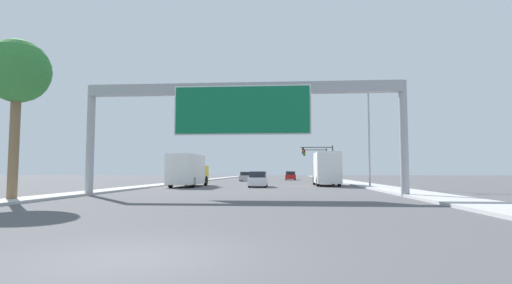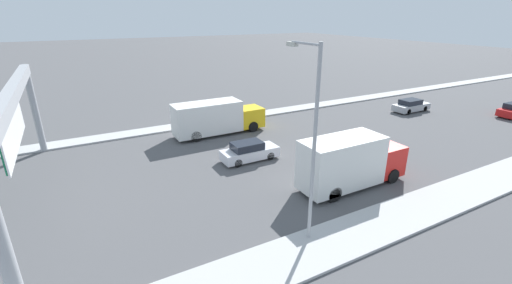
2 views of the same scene
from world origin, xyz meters
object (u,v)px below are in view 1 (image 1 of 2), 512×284
object	(u,v)px
sign_gantry	(242,106)
traffic_light_mid_block	(318,158)
truck_box_primary	(326,169)
truck_box_secondary	(188,171)
car_mid_center	(258,180)
palm_tree_foreground	(17,74)
car_near_left	(246,177)
traffic_light_near_intersection	(322,156)
car_near_center	(290,176)
street_lamp_right	(366,127)

from	to	relation	value
sign_gantry	traffic_light_mid_block	bearing A→B (deg)	80.08
truck_box_primary	truck_box_secondary	size ratio (longest dim) A/B	0.88
car_mid_center	palm_tree_foreground	size ratio (longest dim) A/B	0.54
car_near_left	traffic_light_mid_block	world-z (taller)	traffic_light_mid_block
truck_box_secondary	traffic_light_near_intersection	distance (m)	30.08
traffic_light_near_intersection	palm_tree_foreground	xyz separation A→B (m)	(-19.62, -45.60, 2.67)
palm_tree_foreground	traffic_light_near_intersection	bearing A→B (deg)	66.72
sign_gantry	traffic_light_mid_block	xyz separation A→B (m)	(8.76, 50.11, -1.71)
sign_gantry	truck_box_primary	size ratio (longest dim) A/B	2.65
truck_box_primary	traffic_light_near_intersection	distance (m)	22.24
traffic_light_mid_block	palm_tree_foreground	distance (m)	59.12
car_mid_center	truck_box_primary	xyz separation A→B (m)	(7.00, 3.73, 1.05)
truck_box_secondary	traffic_light_mid_block	distance (m)	39.09
truck_box_primary	palm_tree_foreground	xyz separation A→B (m)	(-18.14, -23.52, 4.83)
car_near_left	palm_tree_foreground	xyz separation A→B (m)	(-7.64, -43.01, 5.91)
sign_gantry	car_mid_center	xyz separation A→B (m)	(0.00, 14.30, -4.95)
palm_tree_foreground	sign_gantry	bearing A→B (deg)	26.25
car_near_center	traffic_light_mid_block	distance (m)	7.43
truck_box_secondary	car_near_left	bearing A→B (deg)	81.38
car_near_center	car_mid_center	bearing A→B (deg)	-96.30
car_near_left	car_near_center	xyz separation A→B (m)	(7.00, 8.47, 0.03)
car_near_left	traffic_light_near_intersection	distance (m)	12.68
palm_tree_foreground	street_lamp_right	world-z (taller)	street_lamp_right
truck_box_primary	street_lamp_right	bearing A→B (deg)	-61.76
traffic_light_mid_block	street_lamp_right	bearing A→B (deg)	-88.00
truck_box_primary	traffic_light_near_intersection	world-z (taller)	traffic_light_near_intersection
truck_box_secondary	truck_box_primary	bearing A→B (deg)	14.45
car_near_left	car_near_center	bearing A→B (deg)	50.42
car_near_left	truck_box_secondary	distance (m)	23.37
palm_tree_foreground	street_lamp_right	size ratio (longest dim) A/B	0.86
truck_box_primary	street_lamp_right	size ratio (longest dim) A/B	0.79
truck_box_secondary	traffic_light_mid_block	size ratio (longest dim) A/B	1.50
car_near_center	traffic_light_near_intersection	xyz separation A→B (m)	(4.98, -5.87, 3.21)
car_near_left	car_mid_center	size ratio (longest dim) A/B	1.01
truck_box_primary	traffic_light_mid_block	size ratio (longest dim) A/B	1.32
car_near_left	truck_box_secondary	size ratio (longest dim) A/B	0.52
car_mid_center	street_lamp_right	bearing A→B (deg)	-11.31
car_mid_center	truck_box_primary	size ratio (longest dim) A/B	0.59
traffic_light_mid_block	street_lamp_right	size ratio (longest dim) A/B	0.60
traffic_light_near_intersection	car_near_left	bearing A→B (deg)	-167.76
truck_box_primary	car_near_left	bearing A→B (deg)	118.32
sign_gantry	truck_box_primary	xyz separation A→B (m)	(7.00, 18.03, -3.90)
car_mid_center	traffic_light_mid_block	world-z (taller)	traffic_light_mid_block
truck_box_secondary	sign_gantry	bearing A→B (deg)	-64.11
palm_tree_foreground	truck_box_primary	bearing A→B (deg)	52.36
traffic_light_mid_block	street_lamp_right	xyz separation A→B (m)	(1.32, -37.83, 1.69)
street_lamp_right	palm_tree_foreground	bearing A→B (deg)	-140.06
traffic_light_near_intersection	car_mid_center	bearing A→B (deg)	-108.19
traffic_light_near_intersection	car_near_center	bearing A→B (deg)	130.30
sign_gantry	car_mid_center	world-z (taller)	sign_gantry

